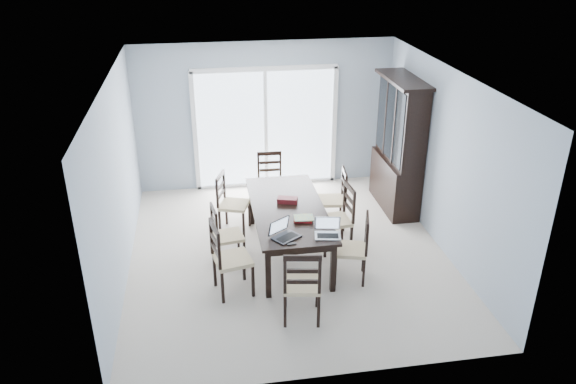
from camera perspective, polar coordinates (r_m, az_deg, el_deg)
name	(u,v)px	position (r m, az deg, el deg)	size (l,w,h in m)	color
floor	(288,253)	(8.21, 0.02, -6.26)	(5.00, 5.00, 0.00)	beige
ceiling	(288,76)	(7.20, 0.03, 11.67)	(5.00, 5.00, 0.00)	white
back_wall	(265,116)	(9.93, -2.32, 7.72)	(4.50, 0.02, 2.60)	#94A2B1
wall_left	(117,182)	(7.61, -16.94, 0.95)	(0.02, 5.00, 2.60)	#94A2B1
wall_right	(445,161)	(8.25, 15.66, 3.02)	(0.02, 5.00, 2.60)	#94A2B1
balcony	(260,166)	(11.33, -2.83, 2.70)	(4.50, 2.00, 0.10)	gray
railing	(254,122)	(12.06, -3.45, 7.14)	(4.50, 0.06, 1.10)	#99999E
dining_table	(288,212)	(7.88, 0.02, -2.08)	(1.00, 2.20, 0.75)	black
china_hutch	(399,147)	(9.32, 11.17, 4.55)	(0.50, 1.38, 2.20)	black
sliding_door	(266,128)	(9.98, -2.28, 6.51)	(2.52, 0.05, 2.18)	silver
chair_left_near	(224,251)	(7.11, -6.47, -6.01)	(0.53, 0.52, 1.17)	black
chair_left_mid	(222,229)	(7.77, -6.73, -3.77)	(0.45, 0.44, 1.03)	black
chair_left_far	(228,197)	(8.60, -6.13, -0.46)	(0.54, 0.53, 1.10)	black
chair_right_near	(358,241)	(7.43, 7.13, -4.98)	(0.51, 0.51, 1.09)	black
chair_right_mid	(341,211)	(8.09, 5.44, -1.94)	(0.48, 0.47, 1.15)	black
chair_right_far	(337,193)	(8.72, 5.01, -0.06)	(0.46, 0.45, 1.09)	black
chair_end_near	(302,279)	(6.57, 1.43, -8.82)	(0.50, 0.51, 1.16)	black
chair_end_far	(270,174)	(9.34, -1.84, 1.81)	(0.42, 0.43, 1.09)	black
laptop_dark	(286,234)	(7.07, -0.16, -4.29)	(0.41, 0.38, 0.23)	black
laptop_silver	(328,233)	(7.12, 4.07, -4.15)	(0.36, 0.28, 0.23)	#BDBDC0
book_stack	(303,219)	(7.50, 1.56, -2.73)	(0.28, 0.23, 0.04)	maroon
cell_phone	(291,244)	(6.96, 0.36, -5.28)	(0.12, 0.05, 0.01)	black
game_box	(287,200)	(7.97, -0.06, -0.82)	(0.29, 0.14, 0.07)	#460E15
hot_tub	(242,143)	(11.09, -4.65, 4.93)	(1.91, 1.74, 0.91)	brown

